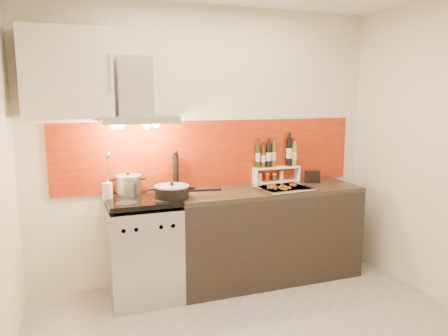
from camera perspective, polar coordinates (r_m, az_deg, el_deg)
name	(u,v)px	position (r m, az deg, el deg)	size (l,w,h in m)	color
back_wall	(208,145)	(4.22, -2.11, 2.96)	(3.40, 0.02, 2.60)	silver
backsplash	(213,154)	(4.23, -1.41, 1.90)	(3.00, 0.02, 0.64)	maroon
range_stove	(144,249)	(3.96, -10.46, -10.42)	(0.60, 0.60, 0.91)	#B7B7BA
counter	(267,234)	(4.31, 5.63, -8.52)	(1.80, 0.60, 0.90)	black
range_hood	(136,99)	(3.87, -11.41, 8.77)	(0.62, 0.50, 0.61)	#B7B7BA
upper_cabinet	(67,74)	(3.81, -19.85, 11.51)	(0.70, 0.35, 0.72)	beige
stock_pot	(128,184)	(3.98, -12.38, -2.11)	(0.23, 0.23, 0.20)	#B7B7BA
saute_pan	(173,191)	(3.78, -6.71, -3.04)	(0.58, 0.30, 0.14)	black
utensil_jar	(107,186)	(3.82, -14.99, -2.23)	(0.09, 0.13, 0.41)	silver
pepper_mill	(176,171)	(4.06, -6.33, -0.43)	(0.06, 0.06, 0.38)	black
step_shelf	(276,163)	(4.46, 6.84, 0.59)	(0.50, 0.14, 0.46)	white
caddy_box	(312,177)	(4.51, 11.47, -1.16)	(0.15, 0.06, 0.13)	black
baking_tray	(284,188)	(4.15, 7.78, -2.60)	(0.51, 0.40, 0.03)	silver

